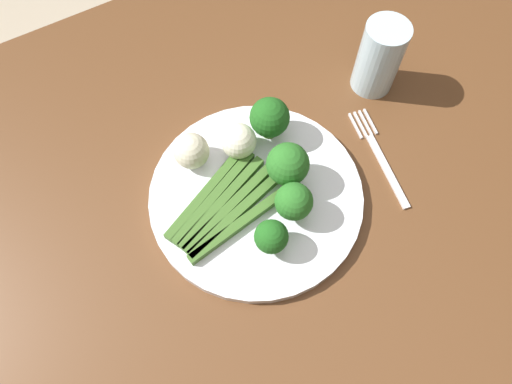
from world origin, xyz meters
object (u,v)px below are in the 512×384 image
asparagus_bundle (225,206)px  broccoli_left (294,202)px  plate (256,196)px  cauliflower_back_right (191,151)px  cauliflower_back (239,141)px  water_glass (379,58)px  broccoli_outer_edge (288,165)px  broccoli_front (271,237)px  fork (380,156)px  dining_table (225,261)px  broccoli_near_center (270,118)px

asparagus_bundle → broccoli_left: broccoli_left is taller
plate → cauliflower_back_right: cauliflower_back_right is taller
cauliflower_back → water_glass: 0.24m
plate → cauliflower_back: size_ratio=5.87×
plate → broccoli_outer_edge: size_ratio=4.17×
asparagus_bundle → broccoli_front: broccoli_front is taller
broccoli_left → fork: bearing=5.8°
broccoli_front → water_glass: water_glass is taller
cauliflower_back_right → dining_table: bearing=-100.3°
plate → asparagus_bundle: size_ratio=1.65×
broccoli_outer_edge → broccoli_left: 0.05m
dining_table → cauliflower_back: (0.08, 0.10, 0.13)m
broccoli_left → broccoli_near_center: (0.04, 0.12, 0.00)m
dining_table → water_glass: 0.37m
broccoli_front → fork: 0.21m
broccoli_front → water_glass: 0.31m
plate → water_glass: bearing=17.9°
dining_table → water_glass: water_glass is taller
broccoli_left → broccoli_near_center: broccoli_near_center is taller
plate → broccoli_left: 0.07m
broccoli_front → cauliflower_back_right: bearing=100.3°
cauliflower_back_right → water_glass: (0.30, -0.01, 0.02)m
cauliflower_back → dining_table: bearing=-130.1°
fork → cauliflower_back_right: bearing=74.6°
dining_table → cauliflower_back: size_ratio=29.08×
broccoli_near_center → cauliflower_back: bearing=-176.6°
broccoli_left → water_glass: bearing=29.7°
dining_table → fork: (0.25, -0.00, 0.09)m
plate → broccoli_left: broccoli_left is taller
broccoli_near_center → cauliflower_back_right: (-0.11, 0.01, -0.01)m
asparagus_bundle → broccoli_left: size_ratio=2.92×
broccoli_front → asparagus_bundle: bearing=108.9°
broccoli_near_center → cauliflower_back: size_ratio=1.38×
plate → water_glass: size_ratio=2.54×
broccoli_left → cauliflower_back_right: broccoli_left is taller
plate → broccoli_outer_edge: 0.07m
broccoli_left → cauliflower_back_right: bearing=119.3°
fork → water_glass: size_ratio=1.47×
cauliflower_back → cauliflower_back_right: same height
broccoli_outer_edge → water_glass: (0.20, 0.08, 0.00)m
broccoli_outer_edge → fork: size_ratio=0.41×
water_glass → cauliflower_back: bearing=-177.2°
dining_table → broccoli_front: size_ratio=27.33×
broccoli_left → cauliflower_back: 0.12m
asparagus_bundle → water_glass: bearing=-4.2°
broccoli_left → water_glass: 0.26m
fork → broccoli_front: bearing=112.6°
plate → broccoli_outer_edge: (0.05, -0.00, 0.05)m
asparagus_bundle → cauliflower_back_right: cauliflower_back_right is taller
water_glass → broccoli_near_center: bearing=-177.4°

